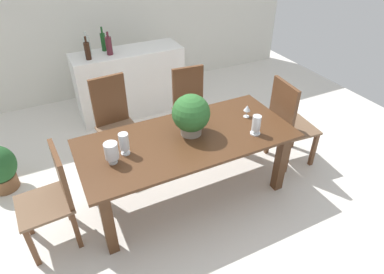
{
  "coord_description": "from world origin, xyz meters",
  "views": [
    {
      "loc": [
        -1.11,
        -2.56,
        2.53
      ],
      "look_at": [
        0.06,
        -0.2,
        0.71
      ],
      "focal_mm": 30.94,
      "sensor_mm": 36.0,
      "label": 1
    }
  ],
  "objects_px": {
    "wine_glass": "(247,109)",
    "kitchen_counter": "(130,82)",
    "flower_centerpiece": "(191,114)",
    "chair_far_right": "(191,104)",
    "wine_bottle_tall": "(109,45)",
    "crystal_vase_right": "(111,151)",
    "crystal_vase_center_near": "(256,124)",
    "wine_bottle_amber": "(87,45)",
    "dining_table": "(187,148)",
    "chair_head_end": "(53,194)",
    "chair_far_left": "(115,119)",
    "crystal_vase_left": "(124,142)",
    "chair_foot_end": "(288,120)",
    "wine_bottle_dark": "(103,42)",
    "wine_bottle_green": "(87,51)"
  },
  "relations": [
    {
      "from": "dining_table",
      "to": "wine_bottle_amber",
      "type": "xyz_separation_m",
      "value": [
        -0.46,
        2.03,
        0.46
      ]
    },
    {
      "from": "wine_glass",
      "to": "kitchen_counter",
      "type": "relative_size",
      "value": 0.09
    },
    {
      "from": "crystal_vase_center_near",
      "to": "kitchen_counter",
      "type": "distance_m",
      "value": 2.3
    },
    {
      "from": "flower_centerpiece",
      "to": "chair_head_end",
      "type": "bearing_deg",
      "value": -178.38
    },
    {
      "from": "chair_head_end",
      "to": "wine_glass",
      "type": "distance_m",
      "value": 2.01
    },
    {
      "from": "chair_head_end",
      "to": "crystal_vase_center_near",
      "type": "xyz_separation_m",
      "value": [
        1.88,
        -0.24,
        0.31
      ]
    },
    {
      "from": "chair_head_end",
      "to": "chair_far_left",
      "type": "xyz_separation_m",
      "value": [
        0.79,
        0.9,
        0.04
      ]
    },
    {
      "from": "kitchen_counter",
      "to": "wine_bottle_tall",
      "type": "bearing_deg",
      "value": -169.82
    },
    {
      "from": "kitchen_counter",
      "to": "wine_bottle_dark",
      "type": "distance_m",
      "value": 0.66
    },
    {
      "from": "chair_far_right",
      "to": "chair_far_left",
      "type": "relative_size",
      "value": 0.94
    },
    {
      "from": "crystal_vase_right",
      "to": "wine_glass",
      "type": "xyz_separation_m",
      "value": [
        1.45,
        0.13,
        -0.02
      ]
    },
    {
      "from": "kitchen_counter",
      "to": "wine_bottle_dark",
      "type": "xyz_separation_m",
      "value": [
        -0.26,
        0.13,
        0.6
      ]
    },
    {
      "from": "flower_centerpiece",
      "to": "chair_far_right",
      "type": "bearing_deg",
      "value": 64.1
    },
    {
      "from": "kitchen_counter",
      "to": "wine_bottle_dark",
      "type": "relative_size",
      "value": 4.72
    },
    {
      "from": "dining_table",
      "to": "chair_head_end",
      "type": "height_order",
      "value": "chair_head_end"
    },
    {
      "from": "dining_table",
      "to": "wine_bottle_amber",
      "type": "relative_size",
      "value": 6.97
    },
    {
      "from": "crystal_vase_left",
      "to": "wine_glass",
      "type": "xyz_separation_m",
      "value": [
        1.32,
        0.05,
        -0.02
      ]
    },
    {
      "from": "crystal_vase_right",
      "to": "wine_bottle_amber",
      "type": "height_order",
      "value": "wine_bottle_amber"
    },
    {
      "from": "wine_bottle_green",
      "to": "wine_bottle_amber",
      "type": "distance_m",
      "value": 0.17
    },
    {
      "from": "crystal_vase_center_near",
      "to": "wine_glass",
      "type": "relative_size",
      "value": 1.46
    },
    {
      "from": "dining_table",
      "to": "chair_head_end",
      "type": "bearing_deg",
      "value": 179.72
    },
    {
      "from": "flower_centerpiece",
      "to": "crystal_vase_right",
      "type": "height_order",
      "value": "flower_centerpiece"
    },
    {
      "from": "dining_table",
      "to": "chair_head_end",
      "type": "relative_size",
      "value": 2.19
    },
    {
      "from": "wine_glass",
      "to": "wine_bottle_tall",
      "type": "distance_m",
      "value": 2.08
    },
    {
      "from": "crystal_vase_right",
      "to": "crystal_vase_center_near",
      "type": "bearing_deg",
      "value": -7.5
    },
    {
      "from": "dining_table",
      "to": "chair_far_left",
      "type": "bearing_deg",
      "value": 117.62
    },
    {
      "from": "chair_foot_end",
      "to": "crystal_vase_center_near",
      "type": "bearing_deg",
      "value": 116.48
    },
    {
      "from": "chair_far_right",
      "to": "kitchen_counter",
      "type": "relative_size",
      "value": 0.66
    },
    {
      "from": "wine_glass",
      "to": "wine_bottle_tall",
      "type": "relative_size",
      "value": 0.45
    },
    {
      "from": "crystal_vase_center_near",
      "to": "wine_bottle_amber",
      "type": "distance_m",
      "value": 2.52
    },
    {
      "from": "crystal_vase_right",
      "to": "wine_bottle_green",
      "type": "height_order",
      "value": "wine_bottle_green"
    },
    {
      "from": "chair_far_right",
      "to": "wine_bottle_amber",
      "type": "relative_size",
      "value": 3.32
    },
    {
      "from": "crystal_vase_left",
      "to": "kitchen_counter",
      "type": "xyz_separation_m",
      "value": [
        0.63,
        1.93,
        -0.38
      ]
    },
    {
      "from": "crystal_vase_right",
      "to": "wine_bottle_tall",
      "type": "height_order",
      "value": "wine_bottle_tall"
    },
    {
      "from": "chair_head_end",
      "to": "crystal_vase_right",
      "type": "bearing_deg",
      "value": 79.34
    },
    {
      "from": "kitchen_counter",
      "to": "wine_bottle_tall",
      "type": "relative_size",
      "value": 5.04
    },
    {
      "from": "wine_bottle_green",
      "to": "crystal_vase_left",
      "type": "bearing_deg",
      "value": -93.3
    },
    {
      "from": "wine_bottle_dark",
      "to": "chair_foot_end",
      "type": "bearing_deg",
      "value": -54.3
    },
    {
      "from": "chair_far_right",
      "to": "flower_centerpiece",
      "type": "relative_size",
      "value": 2.41
    },
    {
      "from": "dining_table",
      "to": "kitchen_counter",
      "type": "distance_m",
      "value": 1.96
    },
    {
      "from": "chair_foot_end",
      "to": "wine_glass",
      "type": "relative_size",
      "value": 7.71
    },
    {
      "from": "wine_bottle_tall",
      "to": "wine_bottle_amber",
      "type": "relative_size",
      "value": 1.01
    },
    {
      "from": "chair_foot_end",
      "to": "wine_bottle_dark",
      "type": "bearing_deg",
      "value": 41.07
    },
    {
      "from": "crystal_vase_left",
      "to": "kitchen_counter",
      "type": "relative_size",
      "value": 0.14
    },
    {
      "from": "chair_head_end",
      "to": "wine_bottle_amber",
      "type": "height_order",
      "value": "wine_bottle_amber"
    },
    {
      "from": "flower_centerpiece",
      "to": "crystal_vase_right",
      "type": "bearing_deg",
      "value": -172.71
    },
    {
      "from": "kitchen_counter",
      "to": "wine_bottle_amber",
      "type": "distance_m",
      "value": 0.77
    },
    {
      "from": "chair_far_right",
      "to": "chair_head_end",
      "type": "bearing_deg",
      "value": -147.73
    },
    {
      "from": "chair_far_left",
      "to": "wine_bottle_amber",
      "type": "xyz_separation_m",
      "value": [
        0.01,
        1.13,
        0.5
      ]
    },
    {
      "from": "flower_centerpiece",
      "to": "wine_glass",
      "type": "height_order",
      "value": "flower_centerpiece"
    }
  ]
}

